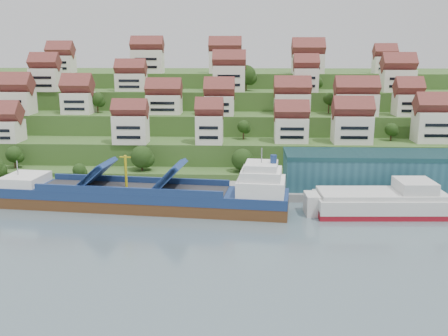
{
  "coord_description": "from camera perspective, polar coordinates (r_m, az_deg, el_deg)",
  "views": [
    {
      "loc": [
        10.6,
        -122.34,
        40.2
      ],
      "look_at": [
        4.65,
        14.0,
        8.0
      ],
      "focal_mm": 40.0,
      "sensor_mm": 36.0,
      "label": 1
    }
  ],
  "objects": [
    {
      "name": "cargo_ship",
      "position": [
        130.84,
        -8.54,
        -3.3
      ],
      "size": [
        76.63,
        19.68,
        16.79
      ],
      "rotation": [
        0.0,
        0.0,
        -0.11
      ],
      "color": "#55331A",
      "rests_on": "ground"
    },
    {
      "name": "hillside",
      "position": [
        228.07,
        -0.19,
        5.83
      ],
      "size": [
        260.0,
        128.0,
        31.0
      ],
      "color": "#2D4C1E",
      "rests_on": "ground"
    },
    {
      "name": "quay",
      "position": [
        143.11,
        6.18,
        -2.66
      ],
      "size": [
        180.0,
        14.0,
        2.2
      ],
      "primitive_type": "cube",
      "color": "gray",
      "rests_on": "ground"
    },
    {
      "name": "flagpole",
      "position": [
        136.68,
        5.58,
        -0.9
      ],
      "size": [
        1.28,
        0.16,
        8.0
      ],
      "color": "gray",
      "rests_on": "quay"
    },
    {
      "name": "warehouse",
      "position": [
        149.06,
        18.56,
        -0.22
      ],
      "size": [
        60.0,
        15.0,
        10.0
      ],
      "primitive_type": "cube",
      "color": "#245463",
      "rests_on": "quay"
    },
    {
      "name": "ground",
      "position": [
        129.21,
        -2.34,
        -4.86
      ],
      "size": [
        300.0,
        300.0,
        0.0
      ],
      "primitive_type": "plane",
      "color": "slate",
      "rests_on": "ground"
    },
    {
      "name": "pebble_beach",
      "position": [
        155.98,
        -23.72,
        -2.62
      ],
      "size": [
        45.0,
        20.0,
        1.0
      ],
      "primitive_type": "cube",
      "color": "gray",
      "rests_on": "ground"
    },
    {
      "name": "hillside_village",
      "position": [
        184.02,
        0.39,
        8.39
      ],
      "size": [
        156.42,
        63.29,
        29.42
      ],
      "color": "white",
      "rests_on": "ground"
    },
    {
      "name": "hillside_trees",
      "position": [
        169.65,
        -5.91,
        5.17
      ],
      "size": [
        135.38,
        62.74,
        31.95
      ],
      "color": "#223F15",
      "rests_on": "ground"
    },
    {
      "name": "second_ship",
      "position": [
        131.96,
        17.79,
        -3.82
      ],
      "size": [
        33.22,
        13.57,
        9.48
      ],
      "rotation": [
        0.0,
        0.0,
        0.05
      ],
      "color": "maroon",
      "rests_on": "ground"
    }
  ]
}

